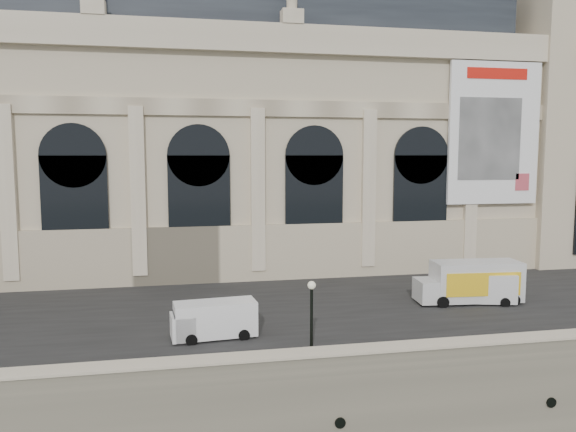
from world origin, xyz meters
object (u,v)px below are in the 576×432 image
van_b (210,320)px  van_c (475,288)px  box_truck (470,282)px  lamp_right (311,321)px

van_b → van_c: size_ratio=0.94×
box_truck → lamp_right: (-14.43, -9.06, 0.58)m
van_c → box_truck: 0.51m
van_c → lamp_right: 17.16m
van_c → box_truck: bearing=137.4°
box_truck → lamp_right: 17.05m
van_c → box_truck: box_truck is taller
van_c → van_b: bearing=-167.8°
lamp_right → van_c: bearing=31.0°
van_b → lamp_right: bearing=-41.2°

